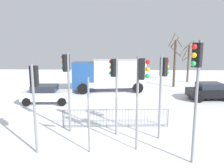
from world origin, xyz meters
TOP-DOWN VIEW (x-y plane):
  - ground_plane at (0.00, 0.00)m, footprint 60.00×60.00m
  - traffic_light_mid_right at (1.13, -0.14)m, footprint 0.55×0.37m
  - traffic_light_rear_left at (-0.07, 1.65)m, footprint 0.47×0.46m
  - traffic_light_mid_left at (-2.61, 1.99)m, footprint 0.48×0.45m
  - traffic_light_rear_right at (3.07, -1.28)m, footprint 0.47×0.47m
  - traffic_light_foreground_left at (-3.43, -0.42)m, footprint 0.33×0.57m
  - traffic_light_foreground_right at (2.32, 1.23)m, footprint 0.48×0.45m
  - direction_sign_post at (-1.06, -0.46)m, footprint 0.78×0.18m
  - pedestrian_guard_railing at (-0.01, 2.58)m, footprint 6.07×0.49m
  - car_black_mid at (7.84, 9.21)m, footprint 3.94×2.23m
  - car_white_near at (-5.67, 7.62)m, footprint 3.89×2.10m
  - delivery_truck at (-0.85, 12.44)m, footprint 7.30×3.52m
  - bare_tree_left at (6.05, 14.82)m, footprint 1.51×1.52m
  - bare_tree_centre at (8.38, 17.88)m, footprint 1.88×1.84m

SIDE VIEW (x-z plane):
  - ground_plane at x=0.00m, z-range 0.00..0.00m
  - pedestrian_guard_railing at x=-0.01m, z-range 0.02..1.09m
  - car_black_mid at x=7.84m, z-range 0.03..1.50m
  - car_white_near at x=-5.67m, z-range 0.03..1.50m
  - delivery_truck at x=-0.85m, z-range 0.19..3.29m
  - direction_sign_post at x=-1.06m, z-range 0.19..3.58m
  - bare_tree_centre at x=8.38m, z-range -0.01..5.06m
  - bare_tree_left at x=6.05m, z-range -0.11..5.67m
  - traffic_light_foreground_left at x=-3.43m, z-range 0.92..4.87m
  - traffic_light_rear_left at x=-0.07m, z-range 0.96..5.05m
  - traffic_light_foreground_right at x=2.32m, z-range 0.98..5.18m
  - traffic_light_mid_right at x=1.13m, z-range 0.99..5.24m
  - traffic_light_mid_left at x=-2.61m, z-range 1.00..5.30m
  - traffic_light_rear_right at x=3.07m, z-range 1.13..6.05m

